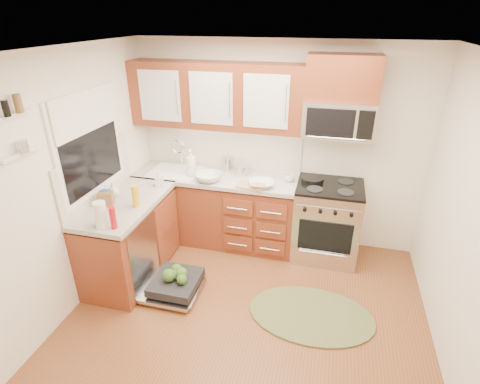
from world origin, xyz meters
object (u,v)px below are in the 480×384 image
(upper_cabinets, at_px, (216,96))
(dishwasher, at_px, (173,285))
(cutting_board, at_px, (251,186))
(stock_pot, at_px, (241,170))
(skillet, at_px, (313,179))
(cup, at_px, (290,178))
(microwave, at_px, (338,119))
(range, at_px, (326,221))
(sink, at_px, (176,181))
(bowl_a, at_px, (261,184))
(rug, at_px, (311,315))
(paper_towel_roll, at_px, (101,215))
(bowl_b, at_px, (208,177))

(upper_cabinets, xyz_separation_m, dishwasher, (-0.13, -1.27, -1.77))
(cutting_board, bearing_deg, stock_pot, 120.38)
(skillet, xyz_separation_m, cup, (-0.27, -0.02, -0.00))
(cutting_board, bearing_deg, microwave, 20.19)
(range, distance_m, skillet, 0.55)
(sink, bearing_deg, cup, 2.34)
(sink, bearing_deg, cutting_board, -10.96)
(cutting_board, height_order, bowl_a, bowl_a)
(microwave, height_order, rug, microwave)
(microwave, relative_size, bowl_a, 2.66)
(skillet, relative_size, paper_towel_roll, 1.01)
(microwave, bearing_deg, bowl_a, -158.95)
(range, xyz_separation_m, skillet, (-0.21, 0.07, 0.50))
(sink, relative_size, stock_pot, 3.11)
(range, bearing_deg, cup, 174.15)
(cutting_board, bearing_deg, cup, 31.84)
(microwave, height_order, cup, microwave)
(upper_cabinets, height_order, paper_towel_roll, upper_cabinets)
(upper_cabinets, distance_m, cutting_board, 1.12)
(cup, bearing_deg, range, -5.85)
(upper_cabinets, xyz_separation_m, rug, (1.35, -1.26, -1.86))
(dishwasher, distance_m, cup, 1.81)
(stock_pot, height_order, cup, stock_pot)
(cutting_board, bearing_deg, dishwasher, -124.94)
(upper_cabinets, relative_size, cup, 18.17)
(bowl_b, bearing_deg, bowl_a, 0.00)
(microwave, xyz_separation_m, stock_pot, (-1.10, 0.01, -0.72))
(microwave, distance_m, rug, 2.09)
(sink, height_order, rug, sink)
(stock_pot, relative_size, bowl_a, 0.70)
(rug, xyz_separation_m, bowl_b, (-1.37, 0.94, 0.96))
(range, distance_m, cutting_board, 1.03)
(sink, relative_size, bowl_b, 2.01)
(dishwasher, xyz_separation_m, stock_pot, (0.44, 1.26, 0.88))
(stock_pot, xyz_separation_m, cutting_board, (0.20, -0.34, -0.05))
(sink, distance_m, dishwasher, 1.38)
(bowl_b, bearing_deg, skillet, 11.63)
(sink, height_order, dishwasher, sink)
(cup, bearing_deg, sink, -177.66)
(dishwasher, height_order, bowl_b, bowl_b)
(sink, bearing_deg, skillet, 2.68)
(range, height_order, skillet, skillet)
(range, xyz_separation_m, sink, (-1.93, -0.01, 0.33))
(sink, xyz_separation_m, bowl_a, (1.15, -0.17, 0.16))
(range, relative_size, bowl_a, 3.33)
(bowl_a, bearing_deg, bowl_b, 180.00)
(dishwasher, distance_m, skillet, 1.99)
(dishwasher, height_order, bowl_a, bowl_a)
(cutting_board, xyz_separation_m, bowl_b, (-0.53, 0.03, 0.04))
(bowl_a, bearing_deg, cup, 37.43)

